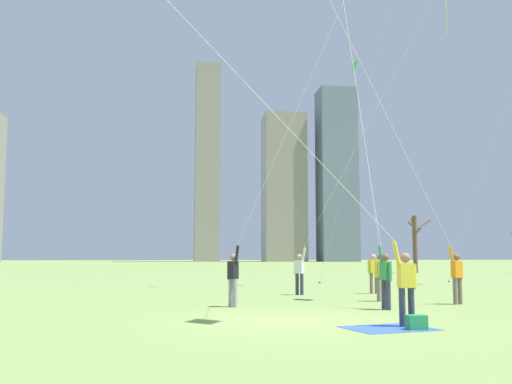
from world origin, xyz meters
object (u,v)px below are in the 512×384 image
Objects in this scene: kite_flyer_foreground_left_purple at (336,206)px; picnic_spot at (405,325)px; kite_flyer_far_back_blue at (410,176)px; distant_kite_high_overhead_green at (356,78)px; kite_flyer_midfield_center_yellow at (319,232)px; kite_flyer_midfield_right_pink at (263,203)px; kite_flyer_midfield_left_teal at (372,190)px; bystander_watching_nearby at (374,271)px; bare_tree_left_of_center at (415,241)px; bystander_strolling_midfield at (381,275)px.

picnic_spot is (1.49, 0.08, -2.52)m from kite_flyer_foreground_left_purple.
distant_kite_high_overhead_green is (8.38, 31.59, 13.16)m from kite_flyer_far_back_blue.
distant_kite_high_overhead_green is (9.59, 25.27, 14.54)m from kite_flyer_midfield_center_yellow.
kite_flyer_foreground_left_purple is at bearing -79.62° from kite_flyer_midfield_right_pink.
kite_flyer_foreground_left_purple reaches higher than kite_flyer_midfield_center_yellow.
kite_flyer_midfield_left_teal reaches higher than kite_flyer_far_back_blue.
kite_flyer_midfield_right_pink reaches higher than bystander_watching_nearby.
kite_flyer_midfield_right_pink is at bearing -119.10° from bare_tree_left_of_center.
kite_flyer_midfield_right_pink is 4.35m from kite_flyer_far_back_blue.
kite_flyer_midfield_right_pink is 7.56× the size of bystander_watching_nearby.
bystander_watching_nearby is at bearing 71.35° from kite_flyer_midfield_left_teal.
distant_kite_high_overhead_green reaches higher than kite_flyer_foreground_left_purple.
kite_flyer_far_back_blue is at bearing -100.42° from bystander_watching_nearby.
kite_flyer_midfield_center_yellow is at bearing -110.79° from distant_kite_high_overhead_green.
bystander_strolling_midfield is 0.78× the size of picnic_spot.
bystander_watching_nearby is at bearing 79.58° from kite_flyer_far_back_blue.
bare_tree_left_of_center is (16.26, 38.15, 2.77)m from picnic_spot.
bare_tree_left_of_center reaches higher than bystander_watching_nearby.
kite_flyer_foreground_left_purple reaches higher than bystander_watching_nearby.
kite_flyer_far_back_blue is 2.55× the size of bare_tree_left_of_center.
bystander_strolling_midfield is at bearing 85.74° from kite_flyer_far_back_blue.
picnic_spot is at bearing -102.95° from kite_flyer_midfield_left_teal.
picnic_spot is (-0.65, -10.33, -2.38)m from kite_flyer_midfield_center_yellow.
kite_flyer_midfield_right_pink is 36.17m from distant_kite_high_overhead_green.
kite_flyer_foreground_left_purple is at bearing -129.36° from kite_flyer_far_back_blue.
kite_flyer_far_back_blue is 8.32× the size of bystander_watching_nearby.
distant_kite_high_overhead_green is at bearing 73.92° from bystander_strolling_midfield.
kite_flyer_foreground_left_purple is (-2.14, -10.40, 0.14)m from kite_flyer_midfield_center_yellow.
bare_tree_left_of_center is at bearing 60.70° from kite_flyer_midfield_center_yellow.
kite_flyer_far_back_blue is 35.23m from distant_kite_high_overhead_green.
kite_flyer_midfield_right_pink is 0.98× the size of kite_flyer_foreground_left_purple.
bystander_strolling_midfield is 7.72m from picnic_spot.
bare_tree_left_of_center is at bearing 64.01° from bystander_watching_nearby.
distant_kite_high_overhead_green is 40.72m from picnic_spot.
picnic_spot is (-10.24, -35.59, -16.92)m from distant_kite_high_overhead_green.
distant_kite_high_overhead_green reaches higher than bare_tree_left_of_center.
bystander_watching_nearby is at bearing 74.22° from picnic_spot.
kite_flyer_foreground_left_purple reaches higher than kite_flyer_midfield_right_pink.
kite_flyer_midfield_left_teal is 3.91m from kite_flyer_midfield_right_pink.
bystander_watching_nearby is at bearing 50.27° from kite_flyer_midfield_right_pink.
kite_flyer_midfield_center_yellow is at bearing -119.30° from bare_tree_left_of_center.
bystander_watching_nearby is at bearing 22.74° from kite_flyer_midfield_center_yellow.
kite_flyer_far_back_blue reaches higher than bystander_watching_nearby.
kite_flyer_midfield_right_pink is at bearing -112.19° from distant_kite_high_overhead_green.
bystander_strolling_midfield is at bearing -106.08° from distant_kite_high_overhead_green.
kite_flyer_foreground_left_purple is 40.22m from distant_kite_high_overhead_green.
kite_flyer_midfield_left_teal is at bearing 106.15° from kite_flyer_far_back_blue.
kite_flyer_midfield_right_pink reaches higher than kite_flyer_midfield_center_yellow.
kite_flyer_midfield_center_yellow is 2.23× the size of bare_tree_left_of_center.
bare_tree_left_of_center is (17.75, 38.23, 0.25)m from kite_flyer_foreground_left_purple.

